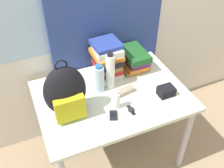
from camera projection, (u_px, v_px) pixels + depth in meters
wall_back at (86, 1)px, 1.91m from camera, size 6.00×0.06×2.50m
curtain_blue at (107, 1)px, 1.91m from camera, size 0.93×0.04×2.50m
desk at (112, 103)px, 1.98m from camera, size 1.09×0.78×0.73m
backpack at (66, 93)px, 1.66m from camera, size 0.28×0.19×0.43m
book_stack_left at (107, 59)px, 2.01m from camera, size 0.22×0.29×0.29m
book_stack_center at (134, 59)px, 2.12m from camera, size 0.22×0.28×0.16m
water_bottle at (99, 79)px, 1.89m from camera, size 0.07×0.07×0.23m
sports_bottle at (110, 71)px, 1.89m from camera, size 0.07×0.07×0.30m
sunscreen_bottle at (117, 100)px, 1.77m from camera, size 0.04×0.04×0.15m
cell_phone at (113, 115)px, 1.75m from camera, size 0.08×0.09×0.02m
sunglasses_case at (124, 91)px, 1.92m from camera, size 0.16×0.08×0.04m
camera_pouch at (166, 91)px, 1.89m from camera, size 0.11×0.09×0.07m
wristwatch at (131, 110)px, 1.79m from camera, size 0.04×0.10×0.01m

